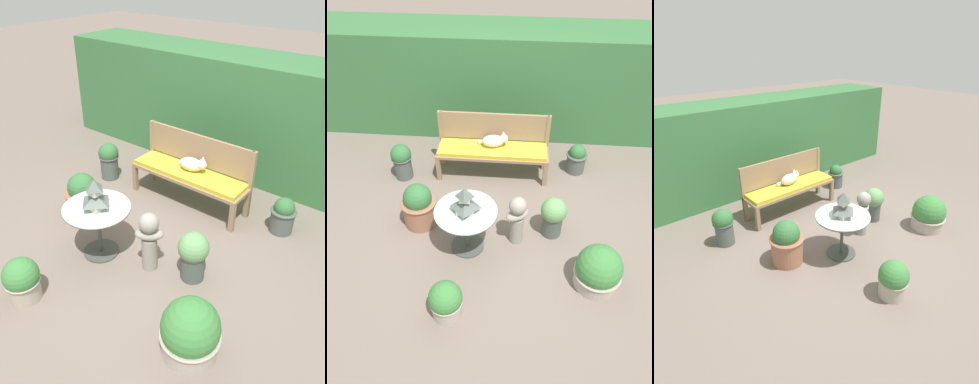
# 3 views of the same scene
# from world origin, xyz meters

# --- Properties ---
(ground) EXTENTS (30.00, 30.00, 0.00)m
(ground) POSITION_xyz_m (0.00, 0.00, 0.00)
(ground) COLOR #75665B
(foliage_hedge_back) EXTENTS (6.40, 1.04, 1.65)m
(foliage_hedge_back) POSITION_xyz_m (0.00, 2.42, 0.82)
(foliage_hedge_back) COLOR #38703D
(foliage_hedge_back) RESTS_ON ground
(garden_bench) EXTENTS (1.58, 0.44, 0.47)m
(garden_bench) POSITION_xyz_m (-0.14, 1.01, 0.40)
(garden_bench) COLOR #937556
(garden_bench) RESTS_ON ground
(bench_backrest) EXTENTS (1.58, 0.06, 0.90)m
(bench_backrest) POSITION_xyz_m (-0.14, 1.21, 0.65)
(bench_backrest) COLOR #937556
(bench_backrest) RESTS_ON ground
(cat) EXTENTS (0.43, 0.21, 0.22)m
(cat) POSITION_xyz_m (-0.12, 1.05, 0.56)
(cat) COLOR silver
(cat) RESTS_ON garden_bench
(patio_table) EXTENTS (0.71, 0.71, 0.60)m
(patio_table) POSITION_xyz_m (-0.33, -0.40, 0.47)
(patio_table) COLOR #424742
(patio_table) RESTS_ON ground
(pagoda_birdhouse) EXTENTS (0.26, 0.26, 0.33)m
(pagoda_birdhouse) POSITION_xyz_m (-0.33, -0.40, 0.74)
(pagoda_birdhouse) COLOR beige
(pagoda_birdhouse) RESTS_ON patio_table
(garden_bust) EXTENTS (0.34, 0.30, 0.68)m
(garden_bust) POSITION_xyz_m (0.25, -0.25, 0.39)
(garden_bust) COLOR gray
(garden_bust) RESTS_ON ground
(potted_plant_table_near) EXTENTS (0.31, 0.31, 0.45)m
(potted_plant_table_near) POSITION_xyz_m (1.08, 1.20, 0.22)
(potted_plant_table_near) COLOR #4C5651
(potted_plant_table_near) RESTS_ON ground
(potted_plant_table_far) EXTENTS (0.45, 0.45, 0.60)m
(potted_plant_table_far) POSITION_xyz_m (-0.98, -0.05, 0.29)
(potted_plant_table_far) COLOR #9E664C
(potted_plant_table_far) RESTS_ON ground
(potted_plant_patio_mid) EXTENTS (0.34, 0.34, 0.46)m
(potted_plant_patio_mid) POSITION_xyz_m (-0.43, -1.31, 0.23)
(potted_plant_patio_mid) COLOR #ADA393
(potted_plant_patio_mid) RESTS_ON ground
(potted_plant_bench_left) EXTENTS (0.52, 0.52, 0.53)m
(potted_plant_bench_left) POSITION_xyz_m (1.14, -0.80, 0.23)
(potted_plant_bench_left) COLOR #ADA393
(potted_plant_bench_left) RESTS_ON ground
(potted_plant_hedge_corner) EXTENTS (0.29, 0.29, 0.54)m
(potted_plant_hedge_corner) POSITION_xyz_m (-1.43, 0.84, 0.29)
(potted_plant_hedge_corner) COLOR #4C5651
(potted_plant_hedge_corner) RESTS_ON ground
(potted_plant_bench_right) EXTENTS (0.31, 0.31, 0.54)m
(potted_plant_bench_right) POSITION_xyz_m (0.68, -0.09, 0.30)
(potted_plant_bench_right) COLOR #4C5651
(potted_plant_bench_right) RESTS_ON ground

